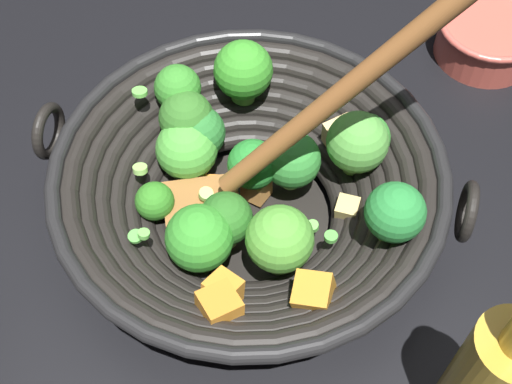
{
  "coord_description": "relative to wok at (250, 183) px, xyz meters",
  "views": [
    {
      "loc": [
        0.35,
        -0.04,
        0.56
      ],
      "look_at": [
        -0.01,
        0.01,
        0.03
      ],
      "focal_mm": 47.34,
      "sensor_mm": 36.0,
      "label": 1
    }
  ],
  "objects": [
    {
      "name": "prep_bowl",
      "position": [
        -0.19,
        0.3,
        -0.03
      ],
      "size": [
        0.12,
        0.12,
        0.05
      ],
      "color": "#D15647",
      "rests_on": "ground"
    },
    {
      "name": "wok",
      "position": [
        0.0,
        0.0,
        0.0
      ],
      "size": [
        0.36,
        0.38,
        0.28
      ],
      "color": "black",
      "rests_on": "ground"
    },
    {
      "name": "cooking_oil_bottle",
      "position": [
        0.22,
        0.14,
        0.03
      ],
      "size": [
        0.06,
        0.06,
        0.21
      ],
      "color": "gold",
      "rests_on": "ground"
    },
    {
      "name": "ground_plane",
      "position": [
        0.0,
        -0.0,
        -0.06
      ],
      "size": [
        4.0,
        4.0,
        0.0
      ],
      "primitive_type": "plane",
      "color": "black"
    }
  ]
}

